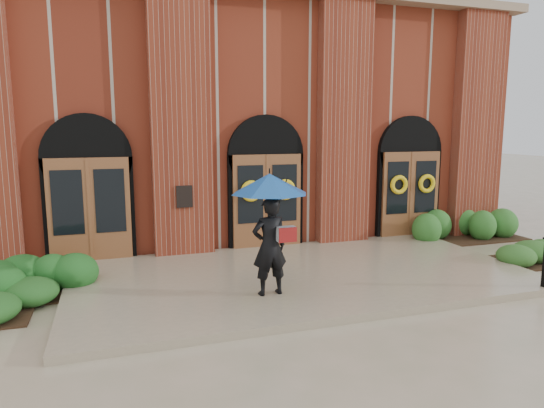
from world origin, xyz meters
name	(u,v)px	position (x,y,z in m)	size (l,w,h in m)	color
ground	(304,280)	(0.00, 0.00, 0.00)	(90.00, 90.00, 0.00)	tan
landing	(302,275)	(0.00, 0.15, 0.07)	(10.00, 5.30, 0.15)	gray
church_building	(218,124)	(0.00, 8.78, 3.50)	(16.20, 12.53, 7.00)	maroon
man_with_umbrella	(270,211)	(-1.14, -1.01, 1.80)	(1.57, 1.57, 2.35)	black
hedge_wall_left	(52,277)	(-5.20, 0.80, 0.36)	(2.83, 1.13, 0.73)	#194B19
hedge_wall_right	(465,225)	(6.13, 2.20, 0.43)	(3.35, 1.34, 0.86)	#275C20
hedge_front_right	(529,252)	(5.94, -0.40, 0.25)	(1.44, 1.23, 0.51)	#27521D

